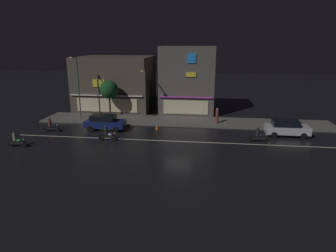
# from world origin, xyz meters

# --- Properties ---
(ground_plane) EXTENTS (140.00, 140.00, 0.00)m
(ground_plane) POSITION_xyz_m (0.00, 0.00, 0.00)
(ground_plane) COLOR black
(lane_divider_stripe) EXTENTS (33.04, 0.16, 0.01)m
(lane_divider_stripe) POSITION_xyz_m (0.00, 0.00, 0.01)
(lane_divider_stripe) COLOR beige
(lane_divider_stripe) RESTS_ON ground
(sidewalk_far) EXTENTS (34.78, 4.78, 0.14)m
(sidewalk_far) POSITION_xyz_m (0.00, 7.49, 0.07)
(sidewalk_far) COLOR #5B5954
(sidewalk_far) RESTS_ON ground
(storefront_left_block) EXTENTS (10.25, 8.95, 7.42)m
(storefront_left_block) POSITION_xyz_m (-10.43, 14.28, 3.71)
(storefront_left_block) COLOR #4C443A
(storefront_left_block) RESTS_ON ground
(storefront_center_block) EXTENTS (7.14, 6.60, 8.85)m
(storefront_center_block) POSITION_xyz_m (0.00, 13.11, 4.42)
(storefront_center_block) COLOR #56514C
(storefront_center_block) RESTS_ON ground
(streetlamp_west) EXTENTS (0.44, 1.64, 7.60)m
(streetlamp_west) POSITION_xyz_m (-13.17, 7.47, 4.59)
(streetlamp_west) COLOR #47494C
(streetlamp_west) RESTS_ON sidewalk_far
(streetlamp_mid) EXTENTS (0.44, 1.64, 6.08)m
(streetlamp_mid) POSITION_xyz_m (-4.92, 8.18, 3.80)
(streetlamp_mid) COLOR #47494C
(streetlamp_mid) RESTS_ON sidewalk_far
(pedestrian_on_sidewalk) EXTENTS (0.36, 0.36, 1.78)m
(pedestrian_on_sidewalk) POSITION_xyz_m (3.91, 6.93, 0.96)
(pedestrian_on_sidewalk) COLOR brown
(pedestrian_on_sidewalk) RESTS_ON sidewalk_far
(street_tree) EXTENTS (2.32, 2.32, 4.63)m
(street_tree) POSITION_xyz_m (-9.55, 8.47, 3.58)
(street_tree) COLOR #473323
(street_tree) RESTS_ON sidewalk_far
(parked_car_near_kerb) EXTENTS (4.30, 1.98, 1.67)m
(parked_car_near_kerb) POSITION_xyz_m (-8.37, 2.97, 0.87)
(parked_car_near_kerb) COLOR navy
(parked_car_near_kerb) RESTS_ON ground
(parked_car_trailing) EXTENTS (4.30, 1.98, 1.67)m
(parked_car_trailing) POSITION_xyz_m (10.82, 3.18, 0.87)
(parked_car_trailing) COLOR silver
(parked_car_trailing) RESTS_ON ground
(motorcycle_lead) EXTENTS (1.90, 0.60, 1.52)m
(motorcycle_lead) POSITION_xyz_m (-13.85, 1.50, 0.63)
(motorcycle_lead) COLOR black
(motorcycle_lead) RESTS_ON ground
(motorcycle_following) EXTENTS (1.90, 0.60, 1.52)m
(motorcycle_following) POSITION_xyz_m (-6.88, -0.62, 0.63)
(motorcycle_following) COLOR black
(motorcycle_following) RESTS_ON ground
(motorcycle_opposite_lane) EXTENTS (1.90, 0.60, 1.52)m
(motorcycle_opposite_lane) POSITION_xyz_m (7.64, 0.78, 0.63)
(motorcycle_opposite_lane) COLOR black
(motorcycle_opposite_lane) RESTS_ON ground
(motorcycle_trailing_far) EXTENTS (1.90, 0.60, 1.52)m
(motorcycle_trailing_far) POSITION_xyz_m (-14.55, -3.48, 0.63)
(motorcycle_trailing_far) COLOR black
(motorcycle_trailing_far) RESTS_ON ground
(traffic_cone) EXTENTS (0.36, 0.36, 0.55)m
(traffic_cone) POSITION_xyz_m (-2.74, 3.94, 0.28)
(traffic_cone) COLOR orange
(traffic_cone) RESTS_ON ground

